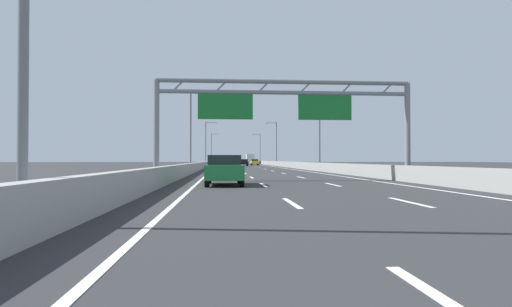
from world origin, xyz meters
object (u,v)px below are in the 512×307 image
(streetlamp_left_mid, at_px, (193,125))
(streetlamp_right_far, at_px, (275,141))
(white_car, at_px, (225,164))
(box_truck, at_px, (250,158))
(streetlamp_left_distant, at_px, (212,147))
(green_car, at_px, (224,170))
(streetlamp_right_distant, at_px, (259,147))
(yellow_car, at_px, (255,162))
(sign_gantry, at_px, (283,104))
(streetlamp_left_far, at_px, (207,141))
(streetlamp_right_mid, at_px, (318,126))
(silver_car, at_px, (224,162))
(black_car, at_px, (244,162))
(red_car, at_px, (227,163))
(blue_car, at_px, (226,163))

(streetlamp_left_mid, xyz_separation_m, streetlamp_right_far, (14.93, 41.74, 0.00))
(white_car, height_order, box_truck, box_truck)
(streetlamp_left_distant, relative_size, green_car, 2.25)
(streetlamp_left_mid, bearing_deg, streetlamp_right_distant, 79.86)
(streetlamp_left_distant, height_order, yellow_car, streetlamp_left_distant)
(sign_gantry, xyz_separation_m, yellow_car, (3.51, 72.06, -4.08))
(streetlamp_left_distant, bearing_deg, white_car, -87.47)
(white_car, bearing_deg, streetlamp_left_far, 94.91)
(streetlamp_right_far, bearing_deg, streetlamp_left_far, 180.00)
(sign_gantry, xyz_separation_m, streetlamp_right_distant, (7.60, 107.43, 0.59))
(white_car, relative_size, yellow_car, 1.00)
(streetlamp_right_distant, relative_size, white_car, 2.13)
(streetlamp_right_mid, bearing_deg, box_truck, 92.86)
(silver_car, xyz_separation_m, white_car, (0.08, -36.40, 0.01))
(streetlamp_right_mid, distance_m, black_car, 35.29)
(green_car, bearing_deg, red_car, 89.43)
(streetlamp_left_mid, relative_size, white_car, 2.13)
(streetlamp_left_mid, xyz_separation_m, streetlamp_left_distant, (0.00, 83.48, 0.00))
(streetlamp_right_mid, relative_size, silver_car, 2.15)
(black_car, xyz_separation_m, green_car, (-3.93, -62.90, 0.06))
(red_car, bearing_deg, streetlamp_right_far, 69.21)
(streetlamp_right_far, relative_size, white_car, 2.13)
(streetlamp_right_distant, bearing_deg, streetlamp_left_mid, -100.14)
(sign_gantry, bearing_deg, green_car, -127.56)
(box_truck, bearing_deg, yellow_car, -91.05)
(sign_gantry, relative_size, streetlamp_left_mid, 1.71)
(streetlamp_left_distant, bearing_deg, silver_car, -85.72)
(blue_car, height_order, red_car, blue_car)
(streetlamp_left_far, xyz_separation_m, streetlamp_right_distant, (14.93, 41.74, 0.00))
(sign_gantry, relative_size, black_car, 3.72)
(blue_car, distance_m, yellow_car, 24.33)
(streetlamp_right_far, bearing_deg, streetlamp_right_mid, -90.00)
(streetlamp_left_mid, relative_size, green_car, 2.25)
(streetlamp_left_far, bearing_deg, red_car, -81.81)
(streetlamp_left_far, relative_size, streetlamp_right_distant, 1.00)
(black_car, xyz_separation_m, silver_car, (-3.91, -0.25, 0.01))
(black_car, height_order, blue_car, blue_car)
(streetlamp_right_distant, height_order, yellow_car, streetlamp_right_distant)
(streetlamp_right_mid, bearing_deg, streetlamp_left_far, 109.68)
(silver_car, bearing_deg, streetlamp_left_mid, -96.23)
(streetlamp_left_distant, distance_m, streetlamp_right_distant, 14.93)
(streetlamp_left_far, xyz_separation_m, black_car, (7.62, -7.54, -4.68))
(streetlamp_right_mid, height_order, streetlamp_right_distant, same)
(streetlamp_right_mid, relative_size, red_car, 2.02)
(streetlamp_right_far, relative_size, yellow_car, 2.12)
(sign_gantry, relative_size, red_car, 3.45)
(silver_car, height_order, green_car, green_car)
(black_car, height_order, white_car, white_car)
(blue_car, relative_size, box_truck, 0.59)
(streetlamp_left_mid, height_order, box_truck, streetlamp_left_mid)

